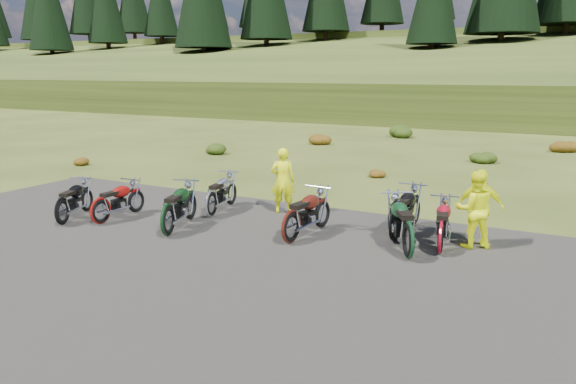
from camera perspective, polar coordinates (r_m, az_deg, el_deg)
The scene contains 24 objects.
ground at distance 12.74m, azimuth -3.53°, elevation -5.44°, with size 300.00×300.00×0.00m, color #363F15.
gravel_pad at distance 11.18m, azimuth -8.97°, elevation -8.13°, with size 20.00×12.00×0.04m, color black.
hill_slope at distance 60.77m, azimuth 22.32°, elevation 7.69°, with size 300.00×46.00×3.00m, color #283712, non-canonical shape.
hill_plateau at distance 120.54m, azimuth 25.51°, elevation 9.23°, with size 300.00×90.00×9.17m, color #283712.
conifer_5 at distance 142.88m, azimuth -24.37°, elevation 16.94°, with size 6.16×6.16×16.00m.
conifer_11 at distance 98.40m, azimuth -23.21°, elevation 17.48°, with size 6.60×6.60×17.00m.
shrub_0 at distance 24.86m, azimuth -20.06°, elevation 3.08°, with size 0.77×0.77×0.45m, color #612E0C.
shrub_1 at distance 26.84m, azimuth -7.42°, elevation 4.52°, with size 1.03×1.03×0.61m, color #1B360D.
shrub_2 at distance 29.92m, azimuth 3.09°, elevation 5.54°, with size 1.30×1.30×0.77m, color #612E0C.
shrub_3 at distance 33.81m, azimuth 11.45°, elevation 6.22°, with size 1.56×1.56×0.92m, color #1B360D.
shrub_4 at distance 20.98m, azimuth 8.83°, elevation 2.11°, with size 0.77×0.77×0.45m, color #612E0C.
shrub_5 at distance 25.36m, azimuth 19.09°, elevation 3.50°, with size 1.03×1.03×0.61m, color #1B360D.
shrub_6 at distance 30.32m, azimuth 26.19°, elevation 4.39°, with size 1.30×1.30×0.77m, color #612E0C.
motorcycle_0 at distance 15.41m, azimuth -21.85°, elevation -3.19°, with size 1.97×0.66×1.03m, color black, non-canonical shape.
motorcycle_1 at distance 15.14m, azimuth -18.41°, elevation -3.19°, with size 1.93×0.64×1.01m, color maroon, non-canonical shape.
motorcycle_2 at distance 13.66m, azimuth -12.03°, elevation -4.47°, with size 2.19×0.73×1.15m, color black, non-canonical shape.
motorcycle_3 at distance 15.20m, azimuth -7.76°, elevation -2.60°, with size 2.05×0.68×1.08m, color silver, non-canonical shape.
motorcycle_4 at distance 12.82m, azimuth 0.31°, elevation -5.30°, with size 2.16×0.72×1.13m, color #4B130C, non-canonical shape.
motorcycle_5 at distance 13.19m, azimuth 10.78°, elevation -5.01°, with size 2.21×0.74×1.16m, color black, non-canonical shape.
motorcycle_6 at distance 12.52m, azimuth 15.15°, elevation -6.17°, with size 2.03×0.68×1.06m, color maroon, non-canonical shape.
motorcycle_7 at distance 12.05m, azimuth 12.05°, elevation -6.75°, with size 2.26×0.75×1.18m, color #0E3418, non-canonical shape.
person_middle at distance 15.28m, azimuth -0.53°, elevation 1.06°, with size 0.66×0.43×1.80m, color #D9E30B.
person_right_a at distance 12.97m, azimuth 18.36°, elevation -1.82°, with size 0.83×0.65×1.71m, color #D9E30B.
person_right_b at distance 13.16m, azimuth 18.94°, elevation -1.63°, with size 1.01×0.42×1.72m, color #D9E30B.
Camera 1 is at (6.42, -10.30, 3.86)m, focal length 35.00 mm.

